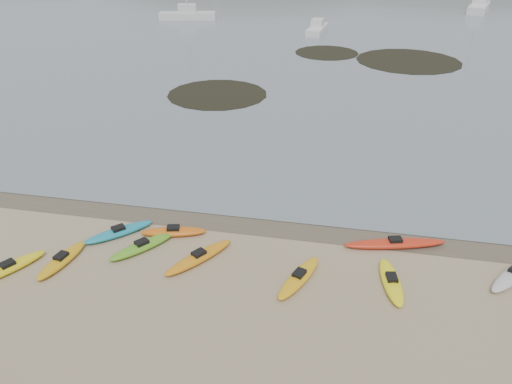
# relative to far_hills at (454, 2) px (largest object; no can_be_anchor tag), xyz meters

# --- Properties ---
(ground) EXTENTS (600.00, 600.00, 0.00)m
(ground) POSITION_rel_far_hills_xyz_m (-39.38, -193.97, 15.93)
(ground) COLOR tan
(ground) RESTS_ON ground
(wet_sand) EXTENTS (60.00, 60.00, 0.00)m
(wet_sand) POSITION_rel_far_hills_xyz_m (-39.38, -194.27, 15.93)
(wet_sand) COLOR brown
(wet_sand) RESTS_ON ground
(kayaks) EXTENTS (22.72, 7.33, 0.34)m
(kayaks) POSITION_rel_far_hills_xyz_m (-39.55, -197.25, 16.10)
(kayaks) COLOR orange
(kayaks) RESTS_ON ground
(kelp_mats) EXTENTS (25.39, 23.45, 0.04)m
(kelp_mats) POSITION_rel_far_hills_xyz_m (-36.68, -165.47, 15.96)
(kelp_mats) COLOR black
(kelp_mats) RESTS_ON water
(far_hills) EXTENTS (550.00, 135.00, 80.00)m
(far_hills) POSITION_rel_far_hills_xyz_m (0.00, 0.00, 0.00)
(far_hills) COLOR #384235
(far_hills) RESTS_ON ground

